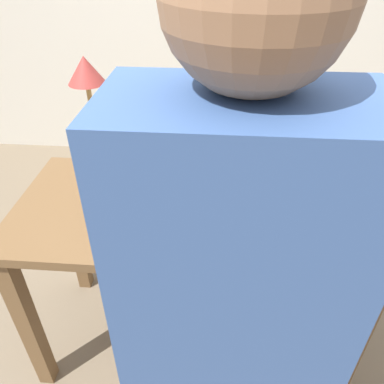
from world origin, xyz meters
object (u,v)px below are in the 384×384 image
(book_stack_tall, at_px, (331,202))
(book_standing_upright, at_px, (285,185))
(reading_lamp, at_px, (88,86))
(pencil, at_px, (201,255))
(person_reader, at_px, (224,381))
(coffee_mug, at_px, (115,199))
(open_book, at_px, (192,209))

(book_stack_tall, height_order, book_standing_upright, book_standing_upright)
(reading_lamp, bearing_deg, pencil, -45.31)
(reading_lamp, bearing_deg, person_reader, -59.40)
(book_standing_upright, xyz_separation_m, coffee_mug, (-0.59, -0.05, -0.06))
(open_book, xyz_separation_m, person_reader, (0.11, -0.61, 0.03))
(person_reader, bearing_deg, book_stack_tall, -119.22)
(coffee_mug, bearing_deg, reading_lamp, 116.86)
(reading_lamp, xyz_separation_m, pencil, (0.44, -0.44, -0.37))
(book_stack_tall, xyz_separation_m, person_reader, (-0.36, -0.64, -0.01))
(open_book, bearing_deg, reading_lamp, 161.20)
(reading_lamp, bearing_deg, book_stack_tall, -13.97)
(reading_lamp, distance_m, person_reader, 1.05)
(book_standing_upright, distance_m, pencil, 0.39)
(coffee_mug, relative_size, person_reader, 0.07)
(book_standing_upright, relative_size, pencil, 1.30)
(book_standing_upright, bearing_deg, pencil, -135.41)
(book_standing_upright, bearing_deg, open_book, -168.01)
(book_standing_upright, bearing_deg, coffee_mug, -173.37)
(person_reader, bearing_deg, coffee_mug, -58.04)
(coffee_mug, bearing_deg, open_book, -1.27)
(book_stack_tall, relative_size, pencil, 1.94)
(person_reader, bearing_deg, open_book, -79.44)
(pencil, bearing_deg, coffee_mug, 147.31)
(coffee_mug, bearing_deg, pencil, -32.69)
(pencil, bearing_deg, person_reader, -80.24)
(open_book, relative_size, person_reader, 0.30)
(open_book, distance_m, reading_lamp, 0.58)
(book_standing_upright, height_order, reading_lamp, reading_lamp)
(open_book, height_order, reading_lamp, reading_lamp)
(book_stack_tall, bearing_deg, book_standing_upright, 169.59)
(book_standing_upright, height_order, pencil, book_standing_upright)
(book_stack_tall, height_order, pencil, book_stack_tall)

